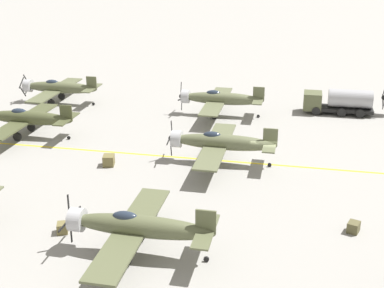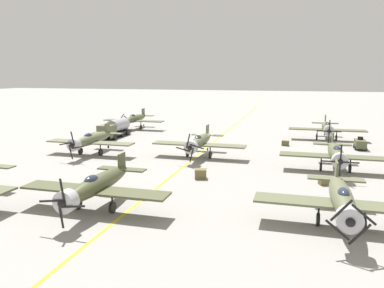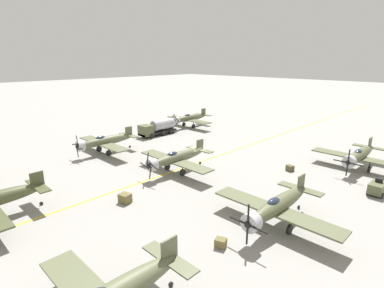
% 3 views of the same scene
% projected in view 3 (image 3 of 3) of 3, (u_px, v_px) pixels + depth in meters
% --- Properties ---
extents(ground_plane, '(400.00, 400.00, 0.00)m').
position_uv_depth(ground_plane, '(195.00, 164.00, 43.02)').
color(ground_plane, gray).
extents(taxiway_stripe, '(0.30, 160.00, 0.01)m').
position_uv_depth(taxiway_stripe, '(195.00, 164.00, 43.02)').
color(taxiway_stripe, yellow).
rests_on(taxiway_stripe, ground).
extents(airplane_mid_left, '(12.00, 9.98, 3.80)m').
position_uv_depth(airplane_mid_left, '(277.00, 206.00, 26.43)').
color(airplane_mid_left, '#555A3C').
rests_on(airplane_mid_left, ground).
extents(airplane_near_left, '(12.00, 9.98, 3.80)m').
position_uv_depth(airplane_near_left, '(359.00, 155.00, 40.46)').
color(airplane_near_left, '#555A3B').
rests_on(airplane_near_left, ground).
extents(airplane_mid_right, '(12.00, 9.98, 3.78)m').
position_uv_depth(airplane_mid_right, '(105.00, 141.00, 47.42)').
color(airplane_mid_right, '#5D6244').
rests_on(airplane_mid_right, ground).
extents(airplane_near_right, '(12.00, 9.98, 3.65)m').
position_uv_depth(airplane_near_right, '(190.00, 118.00, 66.21)').
color(airplane_near_right, '#53593A').
rests_on(airplane_near_right, ground).
extents(airplane_mid_center, '(12.00, 9.98, 3.77)m').
position_uv_depth(airplane_mid_center, '(177.00, 158.00, 39.35)').
color(airplane_mid_center, '#5C6243').
rests_on(airplane_mid_center, ground).
extents(fuel_tanker, '(2.67, 8.00, 2.98)m').
position_uv_depth(fuel_tanker, '(158.00, 128.00, 59.18)').
color(fuel_tanker, black).
rests_on(fuel_tanker, ground).
extents(tow_tractor, '(1.57, 2.60, 1.79)m').
position_uv_depth(tow_tractor, '(377.00, 188.00, 33.16)').
color(tow_tractor, '#515638').
rests_on(tow_tractor, ground).
extents(supply_crate_by_tanker, '(1.34, 1.19, 0.97)m').
position_uv_depth(supply_crate_by_tanker, '(125.00, 198.00, 31.30)').
color(supply_crate_by_tanker, brown).
rests_on(supply_crate_by_tanker, ground).
extents(supply_crate_mid_lane, '(1.06, 0.98, 0.72)m').
position_uv_depth(supply_crate_mid_lane, '(221.00, 243.00, 23.87)').
color(supply_crate_mid_lane, brown).
rests_on(supply_crate_mid_lane, ground).
extents(supply_crate_outboard, '(1.10, 1.00, 0.75)m').
position_uv_depth(supply_crate_outboard, '(290.00, 168.00, 40.33)').
color(supply_crate_outboard, brown).
rests_on(supply_crate_outboard, ground).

